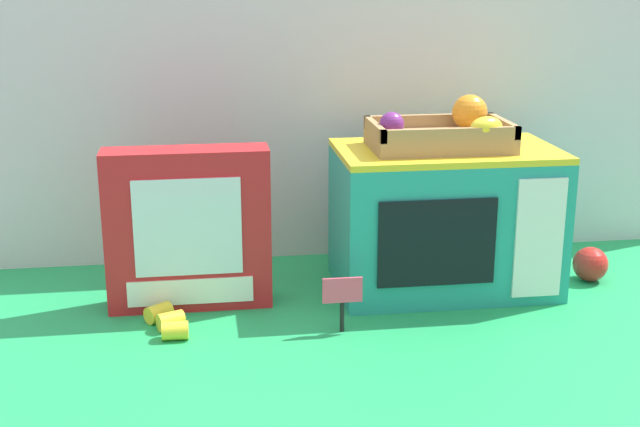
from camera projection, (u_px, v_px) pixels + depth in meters
name	position (u px, v px, depth m)	size (l,w,h in m)	color
ground_plane	(372.00, 298.00, 1.65)	(1.70, 1.70, 0.00)	#219E54
display_back_panel	(348.00, 106.00, 1.83)	(1.61, 0.03, 0.65)	silver
toy_microwave	(445.00, 219.00, 1.67)	(0.42, 0.26, 0.28)	teal
food_groups_crate	(444.00, 133.00, 1.62)	(0.26, 0.17, 0.10)	#A37F51
cookie_set_box	(188.00, 229.00, 1.57)	(0.30, 0.08, 0.30)	red
price_sign	(342.00, 296.00, 1.48)	(0.07, 0.01, 0.10)	black
loose_toy_banana	(168.00, 321.00, 1.50)	(0.08, 0.12, 0.03)	yellow
loose_toy_apple	(590.00, 264.00, 1.73)	(0.07, 0.07, 0.07)	red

